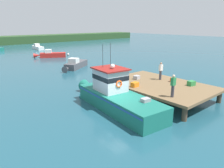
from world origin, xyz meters
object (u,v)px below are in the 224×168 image
object	(u,v)px
crate_single_far	(135,85)
deckhand_further_back	(161,71)
moored_boat_off_the_point	(75,65)
bait_bucket	(172,80)
crate_stack_mid_dock	(137,77)
deckhand_by_the_boat	(173,85)
main_fishing_boat	(115,95)
crate_single_by_cleat	(191,83)
moored_boat_outer_mooring	(51,55)
mooring_buoy_spare_mooring	(68,54)
mooring_buoy_inshore	(107,79)
moored_boat_far_left	(37,47)

from	to	relation	value
crate_single_far	deckhand_further_back	xyz separation A→B (m)	(3.50, 0.06, 0.67)
crate_single_far	moored_boat_off_the_point	world-z (taller)	crate_single_far
crate_single_far	bait_bucket	xyz separation A→B (m)	(3.67, -1.08, -0.02)
crate_stack_mid_dock	deckhand_by_the_boat	world-z (taller)	deckhand_by_the_boat
bait_bucket	moored_boat_off_the_point	world-z (taller)	bait_bucket
main_fishing_boat	crate_single_by_cleat	world-z (taller)	main_fishing_boat
crate_single_by_cleat	bait_bucket	bearing A→B (deg)	96.38
crate_single_by_cleat	deckhand_by_the_boat	distance (m)	3.83
moored_boat_outer_mooring	mooring_buoy_spare_mooring	bearing A→B (deg)	-1.58
main_fishing_boat	crate_stack_mid_dock	world-z (taller)	main_fishing_boat
main_fishing_boat	mooring_buoy_inshore	world-z (taller)	main_fishing_boat
bait_bucket	deckhand_by_the_boat	bearing A→B (deg)	-145.41
crate_single_far	bait_bucket	world-z (taller)	crate_single_far
moored_boat_off_the_point	mooring_buoy_spare_mooring	distance (m)	13.22
crate_single_far	moored_boat_outer_mooring	xyz separation A→B (m)	(5.19, 26.90, -0.87)
deckhand_by_the_boat	crate_stack_mid_dock	bearing A→B (deg)	70.53
moored_boat_far_left	mooring_buoy_inshore	distance (m)	35.69
crate_stack_mid_dock	crate_single_far	bearing A→B (deg)	-140.32
crate_single_far	deckhand_further_back	size ratio (longest dim) A/B	0.37
deckhand_further_back	moored_boat_outer_mooring	world-z (taller)	deckhand_further_back
mooring_buoy_inshore	crate_stack_mid_dock	bearing A→B (deg)	-92.41
moored_boat_far_left	mooring_buoy_inshore	bearing A→B (deg)	-100.16
main_fishing_boat	deckhand_further_back	size ratio (longest dim) A/B	6.10
deckhand_further_back	mooring_buoy_spare_mooring	world-z (taller)	deckhand_further_back
moored_boat_outer_mooring	mooring_buoy_inshore	size ratio (longest dim) A/B	13.19
bait_bucket	deckhand_by_the_boat	size ratio (longest dim) A/B	0.21
mooring_buoy_spare_mooring	mooring_buoy_inshore	size ratio (longest dim) A/B	1.05
main_fishing_boat	crate_single_by_cleat	bearing A→B (deg)	-24.00
crate_single_far	mooring_buoy_inshore	size ratio (longest dim) A/B	1.38
crate_stack_mid_dock	crate_single_by_cleat	bearing A→B (deg)	-67.16
crate_single_far	mooring_buoy_inshore	xyz separation A→B (m)	(2.17, 6.24, -1.17)
crate_single_far	deckhand_further_back	bearing A→B (deg)	1.05
moored_boat_outer_mooring	crate_single_far	bearing A→B (deg)	-100.93
crate_single_far	mooring_buoy_inshore	world-z (taller)	crate_single_far
moored_boat_outer_mooring	deckhand_further_back	bearing A→B (deg)	-93.62
main_fishing_boat	moored_boat_outer_mooring	bearing A→B (deg)	74.52
mooring_buoy_inshore	moored_boat_outer_mooring	bearing A→B (deg)	81.67
crate_single_by_cleat	main_fishing_boat	bearing A→B (deg)	156.00
moored_boat_far_left	mooring_buoy_spare_mooring	bearing A→B (deg)	-88.36
deckhand_further_back	mooring_buoy_inshore	bearing A→B (deg)	102.15
crate_single_by_cleat	mooring_buoy_spare_mooring	xyz separation A→B (m)	(5.01, 29.66, -1.17)
crate_single_by_cleat	moored_boat_outer_mooring	size ratio (longest dim) A/B	0.10
main_fishing_boat	moored_boat_outer_mooring	xyz separation A→B (m)	(7.49, 27.02, -0.49)
crate_stack_mid_dock	moored_boat_off_the_point	distance (m)	13.29
crate_single_far	moored_boat_outer_mooring	bearing A→B (deg)	79.07
deckhand_by_the_boat	moored_boat_outer_mooring	world-z (taller)	deckhand_by_the_boat
crate_single_far	deckhand_by_the_boat	size ratio (longest dim) A/B	0.37
moored_boat_outer_mooring	mooring_buoy_spare_mooring	distance (m)	3.70
moored_boat_off_the_point	mooring_buoy_inshore	size ratio (longest dim) A/B	13.07
crate_single_by_cleat	moored_boat_far_left	world-z (taller)	crate_single_by_cleat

